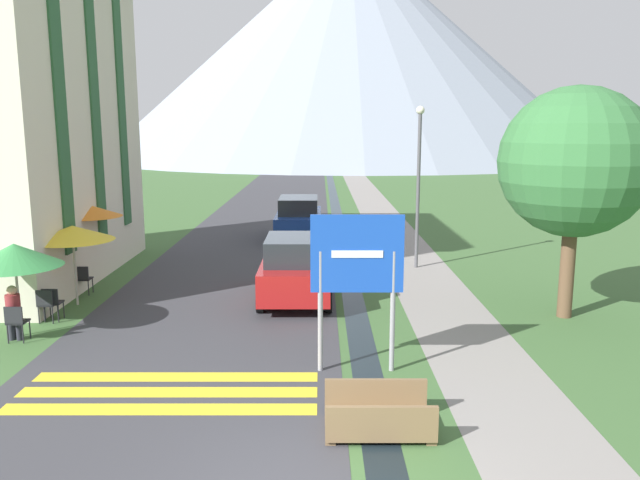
% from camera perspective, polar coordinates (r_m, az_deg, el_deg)
% --- Properties ---
extents(ground_plane, '(160.00, 160.00, 0.00)m').
position_cam_1_polar(ground_plane, '(27.90, -0.70, 0.49)').
color(ground_plane, '#3D6033').
extents(road, '(6.40, 60.00, 0.01)m').
position_cam_1_polar(road, '(37.89, -4.35, 3.09)').
color(road, '#38383D').
rests_on(road, ground_plane).
extents(footpath, '(2.20, 60.00, 0.01)m').
position_cam_1_polar(footpath, '(37.93, 4.90, 3.09)').
color(footpath, gray).
rests_on(footpath, ground_plane).
extents(drainage_channel, '(0.60, 60.00, 0.00)m').
position_cam_1_polar(drainage_channel, '(37.80, 1.26, 3.10)').
color(drainage_channel, black).
rests_on(drainage_channel, ground_plane).
extents(crosswalk_marking, '(5.44, 1.84, 0.01)m').
position_cam_1_polar(crosswalk_marking, '(12.02, -13.84, -13.37)').
color(crosswalk_marking, yellow).
rests_on(crosswalk_marking, ground_plane).
extents(mountain_distant, '(74.60, 74.60, 33.09)m').
position_cam_1_polar(mountain_distant, '(98.89, 2.52, 17.19)').
color(mountain_distant, gray).
rests_on(mountain_distant, ground_plane).
extents(hotel_building, '(6.01, 9.94, 10.68)m').
position_cam_1_polar(hotel_building, '(21.77, -27.13, 11.85)').
color(hotel_building, beige).
rests_on(hotel_building, ground_plane).
extents(road_sign, '(1.80, 0.11, 3.13)m').
position_cam_1_polar(road_sign, '(12.04, 3.26, -2.66)').
color(road_sign, gray).
rests_on(road_sign, ground_plane).
extents(footbridge, '(1.70, 1.10, 0.65)m').
position_cam_1_polar(footbridge, '(10.34, 5.22, -15.82)').
color(footbridge, brown).
rests_on(footbridge, ground_plane).
extents(parked_car_near, '(1.96, 3.81, 1.82)m').
position_cam_1_polar(parked_car_near, '(17.23, -2.37, -2.63)').
color(parked_car_near, '#A31919').
rests_on(parked_car_near, ground_plane).
extents(parked_car_far, '(1.99, 4.39, 1.82)m').
position_cam_1_polar(parked_car_far, '(26.74, -2.10, 2.04)').
color(parked_car_far, navy).
rests_on(parked_car_far, ground_plane).
extents(cafe_chair_near_left, '(0.40, 0.40, 0.85)m').
position_cam_1_polar(cafe_chair_near_left, '(16.80, -23.88, -5.27)').
color(cafe_chair_near_left, '#232328').
rests_on(cafe_chair_near_left, ground_plane).
extents(cafe_chair_nearest, '(0.40, 0.40, 0.85)m').
position_cam_1_polar(cafe_chair_nearest, '(15.60, -26.17, -6.61)').
color(cafe_chair_nearest, '#232328').
rests_on(cafe_chair_nearest, ground_plane).
extents(cafe_chair_far_left, '(0.40, 0.40, 0.85)m').
position_cam_1_polar(cafe_chair_far_left, '(19.16, -20.99, -3.22)').
color(cafe_chair_far_left, '#232328').
rests_on(cafe_chair_far_left, ground_plane).
extents(cafe_chair_near_right, '(0.40, 0.40, 0.85)m').
position_cam_1_polar(cafe_chair_near_right, '(16.88, -23.45, -5.16)').
color(cafe_chair_near_right, '#232328').
rests_on(cafe_chair_near_right, ground_plane).
extents(cafe_chair_far_right, '(0.40, 0.40, 0.85)m').
position_cam_1_polar(cafe_chair_far_right, '(19.38, -22.09, -3.14)').
color(cafe_chair_far_right, '#232328').
rests_on(cafe_chair_far_right, ground_plane).
extents(cafe_umbrella_front_green, '(2.11, 2.11, 2.17)m').
position_cam_1_polar(cafe_umbrella_front_green, '(15.72, -26.31, -1.27)').
color(cafe_umbrella_front_green, '#B7B2A8').
rests_on(cafe_umbrella_front_green, ground_plane).
extents(cafe_umbrella_middle_yellow, '(2.18, 2.18, 2.18)m').
position_cam_1_polar(cafe_umbrella_middle_yellow, '(17.87, -21.83, 0.58)').
color(cafe_umbrella_middle_yellow, '#B7B2A8').
rests_on(cafe_umbrella_middle_yellow, ground_plane).
extents(cafe_umbrella_rear_orange, '(1.92, 1.92, 2.43)m').
position_cam_1_polar(cafe_umbrella_rear_orange, '(20.19, -20.46, 2.50)').
color(cafe_umbrella_rear_orange, '#B7B2A8').
rests_on(cafe_umbrella_rear_orange, ground_plane).
extents(person_seated_near, '(0.32, 0.32, 1.27)m').
position_cam_1_polar(person_seated_near, '(15.73, -26.37, -5.78)').
color(person_seated_near, '#282833').
rests_on(person_seated_near, ground_plane).
extents(person_seated_far, '(0.32, 0.32, 1.28)m').
position_cam_1_polar(person_seated_far, '(17.60, -24.60, -3.98)').
color(person_seated_far, '#282833').
rests_on(person_seated_far, ground_plane).
extents(streetlamp, '(0.28, 0.28, 5.44)m').
position_cam_1_polar(streetlamp, '(21.24, 8.85, 5.99)').
color(streetlamp, '#515156').
rests_on(streetlamp, ground_plane).
extents(tree_by_path, '(3.69, 3.69, 5.77)m').
position_cam_1_polar(tree_by_path, '(16.54, 22.13, 6.58)').
color(tree_by_path, brown).
rests_on(tree_by_path, ground_plane).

